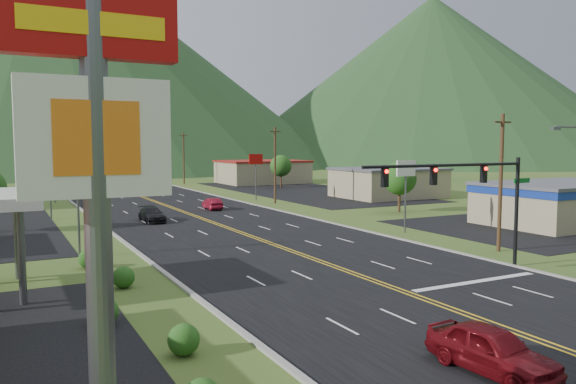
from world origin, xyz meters
name	(u,v)px	position (x,y,z in m)	size (l,w,h in m)	color
pylon_sign	(94,77)	(-17.00, 2.00, 9.30)	(4.32, 0.60, 14.00)	#59595E
traffic_signal	(471,186)	(6.48, 14.00, 5.33)	(13.10, 0.43, 7.00)	black
streetlight_west	(57,164)	(-11.68, 70.00, 5.18)	(3.28, 0.25, 9.00)	#59595E
building_east_near	(563,201)	(30.00, 25.00, 2.27)	(15.40, 10.40, 4.10)	#9C8F6C
building_east_mid	(388,182)	(32.00, 55.00, 2.16)	(14.40, 11.40, 4.30)	#9C8F6C
building_east_far	(263,172)	(28.00, 90.00, 2.26)	(16.40, 12.40, 4.50)	#9C8F6C
pole_sign_west_a	(77,185)	(-14.00, 30.00, 5.05)	(2.00, 0.18, 6.40)	#59595E
pole_sign_west_b	(50,171)	(-14.00, 52.00, 5.05)	(2.00, 0.18, 6.40)	#59595E
pole_sign_east_a	(406,176)	(13.00, 28.00, 5.05)	(2.00, 0.18, 6.40)	#59595E
pole_sign_east_b	(256,164)	(13.00, 60.00, 5.05)	(2.00, 0.18, 6.40)	#59595E
tree_east_a	(400,178)	(22.00, 40.00, 3.89)	(3.84, 3.84, 5.82)	#382314
tree_east_b	(281,166)	(26.00, 78.00, 3.89)	(3.84, 3.84, 5.82)	#382314
utility_pole_a	(501,181)	(13.50, 18.00, 5.13)	(1.60, 0.28, 10.00)	#382314
utility_pole_b	(275,164)	(13.50, 55.00, 5.13)	(1.60, 0.28, 10.00)	#382314
utility_pole_c	(184,158)	(13.50, 95.00, 5.13)	(1.60, 0.28, 10.00)	#382314
utility_pole_d	(137,154)	(13.50, 135.00, 5.13)	(1.60, 0.28, 10.00)	#382314
mountain_n	(47,50)	(0.00, 220.00, 42.50)	(220.00, 220.00, 85.00)	#1B3B1B
mountain_ne	(431,80)	(147.84, 176.19, 35.00)	(180.00, 180.00, 70.00)	#1B3B1B
car_red_near	(492,350)	(-4.14, 2.50, 0.81)	(1.92, 4.78, 1.63)	#620A10
car_dark_mid	(152,215)	(-5.22, 45.00, 0.71)	(1.99, 4.89, 1.42)	black
car_red_far	(212,204)	(3.76, 52.13, 0.67)	(1.43, 4.09, 1.35)	maroon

